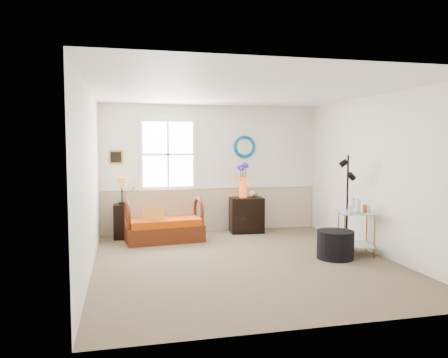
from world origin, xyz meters
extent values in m
cube|color=brown|center=(0.00, 0.00, 0.00)|extent=(4.50, 5.00, 0.01)
cube|color=white|center=(0.00, 0.00, 2.60)|extent=(4.50, 5.00, 0.01)
cube|color=white|center=(0.00, 2.50, 1.30)|extent=(4.50, 0.01, 2.60)
cube|color=white|center=(0.00, -2.50, 1.30)|extent=(4.50, 0.01, 2.60)
cube|color=white|center=(-2.25, 0.00, 1.30)|extent=(0.01, 5.00, 2.60)
cube|color=white|center=(2.25, 0.00, 1.30)|extent=(0.01, 5.00, 2.60)
cube|color=#C4AE8E|center=(0.00, 2.48, 0.45)|extent=(4.46, 0.02, 0.90)
cube|color=white|center=(0.00, 2.47, 0.92)|extent=(4.46, 0.04, 0.06)
cube|color=gold|center=(-1.92, 2.48, 1.55)|extent=(0.28, 0.03, 0.28)
torus|color=#006BC4|center=(0.70, 2.48, 1.75)|extent=(0.47, 0.07, 0.47)
imported|color=#3A5E2A|center=(-1.65, 2.16, 0.79)|extent=(0.40, 0.42, 0.26)
cylinder|color=black|center=(1.45, -0.15, 0.22)|extent=(0.72, 0.72, 0.44)
camera|label=1|loc=(-1.80, -6.34, 1.80)|focal=35.00mm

